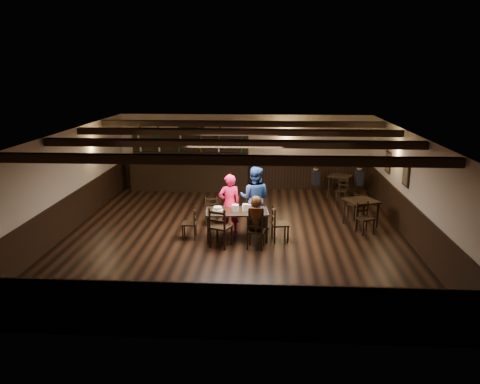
# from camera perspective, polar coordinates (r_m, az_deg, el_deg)

# --- Properties ---
(ground) EXTENTS (10.00, 10.00, 0.00)m
(ground) POSITION_cam_1_polar(r_m,az_deg,el_deg) (12.50, -0.58, -5.20)
(ground) COLOR black
(ground) RESTS_ON ground
(room_shell) EXTENTS (9.02, 10.02, 2.71)m
(room_shell) POSITION_cam_1_polar(r_m,az_deg,el_deg) (12.05, -0.54, 2.67)
(room_shell) COLOR beige
(room_shell) RESTS_ON ground
(dining_table) EXTENTS (1.66, 0.95, 0.75)m
(dining_table) POSITION_cam_1_polar(r_m,az_deg,el_deg) (12.01, -0.37, -2.67)
(dining_table) COLOR black
(dining_table) RESTS_ON ground
(chair_near_left) EXTENTS (0.61, 0.60, 1.02)m
(chair_near_left) POSITION_cam_1_polar(r_m,az_deg,el_deg) (11.45, -2.56, -3.97)
(chair_near_left) COLOR black
(chair_near_left) RESTS_ON ground
(chair_near_right) EXTENTS (0.46, 0.44, 0.88)m
(chair_near_right) POSITION_cam_1_polar(r_m,az_deg,el_deg) (11.36, 1.89, -4.57)
(chair_near_right) COLOR black
(chair_near_right) RESTS_ON ground
(chair_end_left) EXTENTS (0.37, 0.39, 0.81)m
(chair_end_left) POSITION_cam_1_polar(r_m,az_deg,el_deg) (12.15, -5.89, -3.53)
(chair_end_left) COLOR black
(chair_end_left) RESTS_ON ground
(chair_end_right) EXTENTS (0.47, 0.48, 0.90)m
(chair_end_right) POSITION_cam_1_polar(r_m,az_deg,el_deg) (11.92, 4.54, -3.59)
(chair_end_right) COLOR black
(chair_end_right) RESTS_ON ground
(chair_far_pushed) EXTENTS (0.41, 0.40, 0.79)m
(chair_far_pushed) POSITION_cam_1_polar(r_m,az_deg,el_deg) (13.24, -3.50, -1.99)
(chair_far_pushed) COLOR black
(chair_far_pushed) RESTS_ON ground
(woman_pink) EXTENTS (0.67, 0.53, 1.61)m
(woman_pink) POSITION_cam_1_polar(r_m,az_deg,el_deg) (12.41, -1.30, -1.46)
(woman_pink) COLOR #E5215A
(woman_pink) RESTS_ON ground
(man_blue) EXTENTS (0.97, 0.82, 1.75)m
(man_blue) POSITION_cam_1_polar(r_m,az_deg,el_deg) (12.69, 1.81, -0.76)
(man_blue) COLOR navy
(man_blue) RESTS_ON ground
(seated_person) EXTENTS (0.37, 0.56, 0.90)m
(seated_person) POSITION_cam_1_polar(r_m,az_deg,el_deg) (11.30, 1.97, -2.78)
(seated_person) COLOR black
(seated_person) RESTS_ON ground
(cake) EXTENTS (0.28, 0.28, 0.09)m
(cake) POSITION_cam_1_polar(r_m,az_deg,el_deg) (12.05, -2.74, -2.04)
(cake) COLOR white
(cake) RESTS_ON dining_table
(plate_stack_a) EXTENTS (0.18, 0.18, 0.17)m
(plate_stack_a) POSITION_cam_1_polar(r_m,az_deg,el_deg) (11.94, -0.58, -1.94)
(plate_stack_a) COLOR white
(plate_stack_a) RESTS_ON dining_table
(plate_stack_b) EXTENTS (0.15, 0.15, 0.18)m
(plate_stack_b) POSITION_cam_1_polar(r_m,az_deg,el_deg) (11.97, 0.67, -1.88)
(plate_stack_b) COLOR white
(plate_stack_b) RESTS_ON dining_table
(tea_light) EXTENTS (0.05, 0.05, 0.06)m
(tea_light) POSITION_cam_1_polar(r_m,az_deg,el_deg) (12.12, -0.41, -2.00)
(tea_light) COLOR #A5A8AD
(tea_light) RESTS_ON dining_table
(salt_shaker) EXTENTS (0.04, 0.04, 0.09)m
(salt_shaker) POSITION_cam_1_polar(r_m,az_deg,el_deg) (11.90, 1.53, -2.22)
(salt_shaker) COLOR silver
(salt_shaker) RESTS_ON dining_table
(pepper_shaker) EXTENTS (0.04, 0.04, 0.09)m
(pepper_shaker) POSITION_cam_1_polar(r_m,az_deg,el_deg) (11.90, 1.85, -2.21)
(pepper_shaker) COLOR #A5A8AD
(pepper_shaker) RESTS_ON dining_table
(drink_glass) EXTENTS (0.08, 0.08, 0.12)m
(drink_glass) POSITION_cam_1_polar(r_m,az_deg,el_deg) (12.13, 1.19, -1.80)
(drink_glass) COLOR silver
(drink_glass) RESTS_ON dining_table
(menu_red) EXTENTS (0.33, 0.24, 0.00)m
(menu_red) POSITION_cam_1_polar(r_m,az_deg,el_deg) (11.87, 1.95, -2.47)
(menu_red) COLOR maroon
(menu_red) RESTS_ON dining_table
(menu_blue) EXTENTS (0.31, 0.23, 0.00)m
(menu_blue) POSITION_cam_1_polar(r_m,az_deg,el_deg) (12.16, 2.44, -2.06)
(menu_blue) COLOR #0D1244
(menu_blue) RESTS_ON dining_table
(bar_counter) EXTENTS (4.41, 0.70, 2.20)m
(bar_counter) POSITION_cam_1_polar(r_m,az_deg,el_deg) (17.05, -6.11, 2.70)
(bar_counter) COLOR black
(bar_counter) RESTS_ON ground
(back_table_a) EXTENTS (1.04, 1.04, 0.75)m
(back_table_a) POSITION_cam_1_polar(r_m,az_deg,el_deg) (13.43, 14.55, -1.37)
(back_table_a) COLOR black
(back_table_a) RESTS_ON ground
(back_table_b) EXTENTS (0.93, 0.93, 0.75)m
(back_table_b) POSITION_cam_1_polar(r_m,az_deg,el_deg) (16.32, 12.09, 1.60)
(back_table_b) COLOR black
(back_table_b) RESTS_ON ground
(bg_patron_left) EXTENTS (0.24, 0.35, 0.68)m
(bg_patron_left) POSITION_cam_1_polar(r_m,az_deg,el_deg) (16.02, 9.21, 2.10)
(bg_patron_left) COLOR black
(bg_patron_left) RESTS_ON ground
(bg_patron_right) EXTENTS (0.24, 0.37, 0.72)m
(bg_patron_right) POSITION_cam_1_polar(r_m,az_deg,el_deg) (16.26, 14.32, 2.08)
(bg_patron_right) COLOR black
(bg_patron_right) RESTS_ON ground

